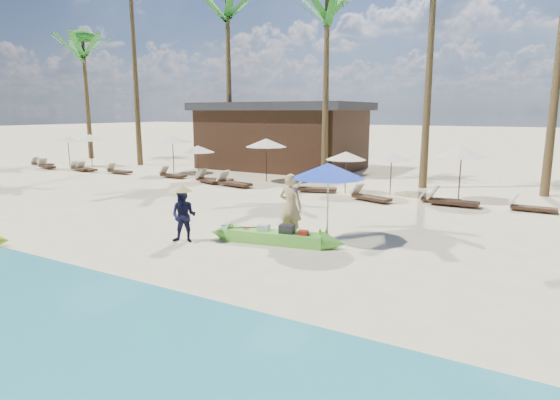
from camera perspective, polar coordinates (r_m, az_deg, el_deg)
The scene contains 33 objects.
ground at distance 12.68m, azimuth -8.22°, elevation -6.48°, with size 240.00×240.00×0.00m, color beige.
wet_sand_strip at distance 9.56m, azimuth -27.71°, elevation -13.51°, with size 240.00×4.50×0.01m, color tan.
green_canoe at distance 13.44m, azimuth -0.62°, elevation -4.51°, with size 4.54×1.18×0.58m.
tourist at distance 13.70m, azimuth 1.31°, elevation -0.83°, with size 0.72×0.47×1.97m, color tan.
vendor_green at distance 13.74m, azimuth -11.65°, elevation -1.91°, with size 0.75×0.59×1.55m, color #121333.
blue_umbrella at distance 13.42m, azimuth 5.92°, elevation 3.58°, with size 2.13×2.13×2.29m.
resort_parasol_0 at distance 35.01m, azimuth -24.46°, elevation 6.82°, with size 2.07×2.07×2.13m.
lounger_0_left at distance 36.49m, azimuth -27.07°, elevation 3.99°, with size 1.70×0.82×0.56m.
lounger_0_right at distance 34.81m, azimuth -26.60°, elevation 3.78°, with size 1.83×0.94×0.59m.
resort_parasol_1 at distance 34.72m, azimuth -22.14°, elevation 7.06°, with size 2.13×2.13×2.19m.
lounger_1_left at distance 32.45m, azimuth -23.22°, elevation 3.61°, with size 1.75×0.78×0.57m.
lounger_1_right at distance 32.15m, azimuth -22.56°, elevation 3.58°, with size 1.67×0.68×0.55m.
resort_parasol_2 at distance 29.18m, azimuth -12.97°, elevation 7.29°, with size 2.27×2.27×2.34m.
lounger_2_left at distance 30.12m, azimuth -19.10°, elevation 3.40°, with size 1.72×0.55×0.58m.
resort_parasol_3 at distance 25.94m, azimuth -10.00°, elevation 6.14°, with size 1.86×1.86×1.91m.
lounger_3_left at distance 27.43m, azimuth -13.06°, elevation 3.04°, with size 1.69×0.52×0.57m.
lounger_3_right at distance 25.10m, azimuth -8.89°, elevation 2.53°, with size 1.87×1.12×0.61m.
resort_parasol_4 at distance 25.18m, azimuth -1.69°, elevation 6.98°, with size 2.25×2.25×2.31m.
lounger_4_left at distance 25.18m, azimuth -8.18°, elevation 2.60°, with size 1.98×1.06×0.64m.
lounger_4_right at distance 23.73m, azimuth -5.78°, elevation 2.19°, with size 2.07×0.92×0.68m.
resort_parasol_5 at distance 21.66m, azimuth 8.05°, elevation 5.37°, with size 1.88×1.88×1.93m.
lounger_5_left at distance 21.98m, azimuth 4.19°, elevation 1.50°, with size 1.98×1.16×0.64m.
resort_parasol_6 at distance 21.62m, azimuth 13.46°, elevation 5.24°, with size 1.91×1.91×1.96m.
lounger_6_left at distance 20.12m, azimuth 10.78°, elevation 0.46°, with size 1.90×1.08×0.62m.
lounger_6_right at distance 20.44m, azimuth 18.67°, elevation 0.18°, with size 1.68×0.70×0.55m.
resort_parasol_7 at distance 20.94m, azimuth 21.27°, elevation 5.50°, with size 2.24×2.24×2.31m.
lounger_7_left at distance 19.93m, azimuth 20.03°, elevation -0.05°, with size 1.99×0.63×0.67m.
lounger_7_right at distance 20.06m, azimuth 28.19°, elevation -0.72°, with size 1.68×0.52×0.57m.
palm_0 at distance 40.97m, azimuth -22.82°, elevation 16.07°, with size 2.08×2.08×9.90m.
palm_1 at distance 35.18m, azimuth -17.68°, elevation 21.88°, with size 2.08×2.08×13.60m.
palm_2 at distance 30.93m, azimuth -6.41°, elevation 20.82°, with size 2.08×2.08×11.33m.
palm_3 at distance 26.57m, azimuth 5.76°, elevation 21.19°, with size 2.08×2.08×10.52m.
pavilion_west at distance 31.17m, azimuth 0.19°, elevation 7.90°, with size 10.80×6.60×4.30m.
Camera 1 is at (7.60, -9.45, 3.73)m, focal length 30.00 mm.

